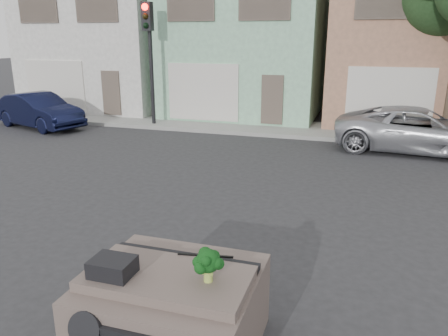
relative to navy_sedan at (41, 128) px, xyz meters
The scene contains 12 objects.
ground_plane 13.61m from the navy_sedan, 35.77° to the right, with size 120.00×120.00×0.00m, color #303033.
sidewalk 11.33m from the navy_sedan, 12.98° to the left, with size 40.00×3.00×0.15m, color gray.
townhouse_white 7.56m from the navy_sedan, 89.64° to the left, with size 7.20×8.20×7.55m, color silver.
townhouse_mint 10.67m from the navy_sedan, 40.95° to the left, with size 7.20×8.20×7.55m, color #93CBA4.
townhouse_tan 16.83m from the navy_sedan, 23.51° to the left, with size 7.20×8.20×7.55m, color #AA775C.
navy_sedan is the anchor object (origin of this frame).
silver_pickup 14.91m from the navy_sedan, ahead, with size 2.47×5.37×1.49m, color #B6B7BF.
traffic_signal 5.43m from the navy_sedan, 18.78° to the left, with size 0.40×0.40×5.10m, color black.
car_dashboard 15.56m from the navy_sedan, 44.78° to the right, with size 2.00×1.80×1.12m, color #64544D.
instrument_hump 15.45m from the navy_sedan, 47.22° to the right, with size 0.48×0.38×0.20m, color black.
wiper_arm 15.53m from the navy_sedan, 43.05° to the right, with size 0.70×0.03×0.02m, color black.
broccoli 16.08m from the navy_sedan, 43.89° to the right, with size 0.32×0.32×0.39m, color #0C340E.
Camera 1 is at (1.97, -7.19, 3.74)m, focal length 35.00 mm.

